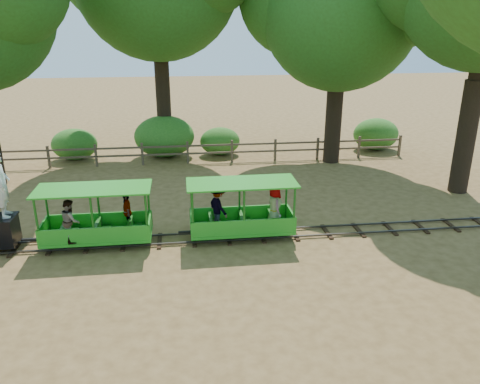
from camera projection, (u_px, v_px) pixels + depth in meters
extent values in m
plane|color=#9C7543|center=(228.00, 238.00, 13.78)|extent=(90.00, 90.00, 0.00)
cube|color=#3F3D3A|center=(229.00, 240.00, 13.48)|extent=(22.00, 0.05, 0.05)
cube|color=#3F3D3A|center=(227.00, 231.00, 14.03)|extent=(22.00, 0.05, 0.05)
cube|color=#382314|center=(228.00, 237.00, 13.77)|extent=(0.12, 1.00, 0.05)
cube|color=#382314|center=(52.00, 247.00, 13.18)|extent=(0.12, 1.00, 0.05)
cube|color=#382314|center=(390.00, 228.00, 14.36)|extent=(0.12, 1.00, 0.05)
cylinder|color=maroon|center=(1.00, 235.00, 13.27)|extent=(0.38, 0.06, 0.38)
imported|color=white|center=(1.00, 184.00, 12.48)|extent=(0.59, 0.75, 1.82)
cube|color=green|center=(98.00, 236.00, 13.24)|extent=(3.00, 1.15, 0.09)
cube|color=#195F15|center=(99.00, 239.00, 13.28)|extent=(2.70, 0.44, 0.12)
cube|color=green|center=(94.00, 235.00, 12.65)|extent=(3.00, 0.05, 0.44)
cube|color=green|center=(100.00, 220.00, 13.65)|extent=(3.00, 0.05, 0.44)
cube|color=green|center=(93.00, 189.00, 12.76)|extent=(3.13, 1.28, 0.04)
cylinder|color=#195F15|center=(37.00, 223.00, 12.35)|extent=(0.06, 0.06, 1.41)
cylinder|color=#195F15|center=(47.00, 208.00, 13.32)|extent=(0.06, 0.06, 1.41)
cylinder|color=#195F15|center=(147.00, 218.00, 12.69)|extent=(0.06, 0.06, 1.41)
cylinder|color=#195F15|center=(149.00, 204.00, 13.66)|extent=(0.06, 0.06, 1.41)
cube|color=#195F15|center=(64.00, 230.00, 13.06)|extent=(0.11, 0.97, 0.35)
cube|color=#195F15|center=(97.00, 229.00, 13.17)|extent=(0.11, 0.97, 0.35)
cube|color=#195F15|center=(130.00, 227.00, 13.27)|extent=(0.11, 0.97, 0.35)
cylinder|color=black|center=(61.00, 245.00, 12.87)|extent=(0.25, 0.05, 0.25)
cylinder|color=black|center=(66.00, 235.00, 13.43)|extent=(0.25, 0.05, 0.25)
cylinder|color=black|center=(132.00, 241.00, 13.10)|extent=(0.25, 0.05, 0.25)
cylinder|color=black|center=(134.00, 232.00, 13.66)|extent=(0.25, 0.05, 0.25)
imported|color=gray|center=(70.00, 221.00, 12.63)|extent=(0.61, 0.69, 1.21)
imported|color=gray|center=(127.00, 211.00, 13.39)|extent=(0.40, 0.68, 1.09)
cube|color=green|center=(242.00, 228.00, 13.73)|extent=(3.00, 1.15, 0.09)
cube|color=#195F15|center=(242.00, 232.00, 13.76)|extent=(2.70, 0.44, 0.12)
cube|color=green|center=(244.00, 227.00, 13.14)|extent=(3.00, 0.05, 0.44)
cube|color=green|center=(239.00, 213.00, 14.14)|extent=(3.00, 0.05, 0.44)
cube|color=green|center=(242.00, 183.00, 13.25)|extent=(3.13, 1.28, 0.04)
cylinder|color=#195F15|center=(193.00, 215.00, 12.83)|extent=(0.06, 0.06, 1.41)
cylinder|color=#195F15|center=(192.00, 202.00, 13.80)|extent=(0.06, 0.06, 1.41)
cylinder|color=#195F15|center=(294.00, 210.00, 13.17)|extent=(0.06, 0.06, 1.41)
cylinder|color=#195F15|center=(286.00, 197.00, 14.14)|extent=(0.06, 0.06, 1.41)
cube|color=#195F15|center=(211.00, 223.00, 13.55)|extent=(0.11, 0.97, 0.35)
cube|color=#195F15|center=(242.00, 221.00, 13.65)|extent=(0.11, 0.97, 0.35)
cube|color=#195F15|center=(272.00, 220.00, 13.76)|extent=(0.11, 0.97, 0.35)
cylinder|color=black|center=(210.00, 237.00, 13.36)|extent=(0.25, 0.05, 0.25)
cylinder|color=black|center=(209.00, 228.00, 13.92)|extent=(0.25, 0.05, 0.25)
cylinder|color=black|center=(276.00, 233.00, 13.59)|extent=(0.25, 0.05, 0.25)
cylinder|color=black|center=(272.00, 225.00, 14.15)|extent=(0.25, 0.05, 0.25)
imported|color=gray|center=(218.00, 206.00, 13.57)|extent=(0.78, 0.93, 1.25)
imported|color=gray|center=(275.00, 206.00, 13.51)|extent=(0.47, 0.67, 1.29)
cylinder|color=#2D2116|center=(164.00, 110.00, 21.67)|extent=(0.66, 0.66, 4.34)
cylinder|color=#2D2116|center=(160.00, 32.00, 20.50)|extent=(0.50, 0.50, 2.48)
cylinder|color=#2D2116|center=(333.00, 124.00, 20.83)|extent=(0.72, 0.72, 3.48)
cylinder|color=#2D2116|center=(338.00, 60.00, 19.90)|extent=(0.54, 0.54, 1.99)
sphere|color=#28531A|center=(341.00, 10.00, 19.22)|extent=(6.61, 6.61, 6.61)
cylinder|color=#2D2116|center=(466.00, 138.00, 16.94)|extent=(0.68, 0.68, 4.11)
cube|color=brown|center=(0.00, 159.00, 20.01)|extent=(0.10, 0.10, 1.00)
cube|color=brown|center=(49.00, 157.00, 20.24)|extent=(0.10, 0.10, 1.00)
cube|color=brown|center=(96.00, 156.00, 20.48)|extent=(0.10, 0.10, 1.00)
cube|color=brown|center=(142.00, 154.00, 20.72)|extent=(0.10, 0.10, 1.00)
cube|color=brown|center=(188.00, 153.00, 20.95)|extent=(0.10, 0.10, 1.00)
cube|color=brown|center=(232.00, 151.00, 21.19)|extent=(0.10, 0.10, 1.00)
cube|color=brown|center=(275.00, 150.00, 21.43)|extent=(0.10, 0.10, 1.00)
cube|color=brown|center=(318.00, 148.00, 21.66)|extent=(0.10, 0.10, 1.00)
cube|color=brown|center=(359.00, 147.00, 21.90)|extent=(0.10, 0.10, 1.00)
cube|color=brown|center=(400.00, 146.00, 22.14)|extent=(0.10, 0.10, 1.00)
cube|color=brown|center=(210.00, 145.00, 20.97)|extent=(18.00, 0.06, 0.08)
cube|color=brown|center=(210.00, 153.00, 21.09)|extent=(18.00, 0.06, 0.08)
ellipsoid|color=#2D6B1E|center=(74.00, 144.00, 21.48)|extent=(2.07, 1.59, 1.43)
ellipsoid|color=#2D6B1E|center=(164.00, 136.00, 21.88)|extent=(2.80, 2.15, 1.94)
ellipsoid|color=#2D6B1E|center=(220.00, 141.00, 22.30)|extent=(1.90, 1.46, 1.32)
ellipsoid|color=#2D6B1E|center=(376.00, 134.00, 23.18)|extent=(2.26, 1.74, 1.56)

